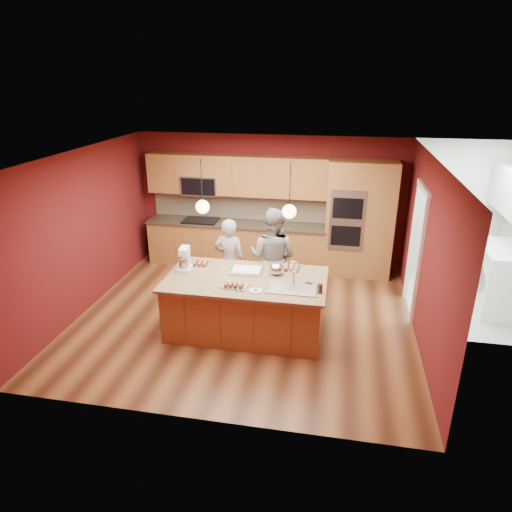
% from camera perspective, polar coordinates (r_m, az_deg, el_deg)
% --- Properties ---
extents(floor, '(5.50, 5.50, 0.00)m').
position_cam_1_polar(floor, '(7.76, -1.41, -7.60)').
color(floor, '#452413').
rests_on(floor, ground).
extents(ceiling, '(5.50, 5.50, 0.00)m').
position_cam_1_polar(ceiling, '(6.85, -1.62, 12.46)').
color(ceiling, silver).
rests_on(ceiling, ground).
extents(wall_back, '(5.50, 0.00, 5.50)m').
position_cam_1_polar(wall_back, '(9.54, 1.66, 6.88)').
color(wall_back, '#531213').
rests_on(wall_back, ground).
extents(wall_front, '(5.50, 0.00, 5.50)m').
position_cam_1_polar(wall_front, '(5.00, -7.58, -7.94)').
color(wall_front, '#531213').
rests_on(wall_front, ground).
extents(wall_left, '(0.00, 5.00, 5.00)m').
position_cam_1_polar(wall_left, '(8.20, -20.68, 2.91)').
color(wall_left, '#531213').
rests_on(wall_left, ground).
extents(wall_right, '(0.00, 5.00, 5.00)m').
position_cam_1_polar(wall_right, '(7.17, 20.52, 0.28)').
color(wall_right, '#531213').
rests_on(wall_right, ground).
extents(cabinet_run, '(3.74, 0.64, 2.30)m').
position_cam_1_polar(cabinet_run, '(9.53, -2.66, 4.56)').
color(cabinet_run, brown).
rests_on(cabinet_run, floor).
extents(oven_column, '(1.30, 0.62, 2.30)m').
position_cam_1_polar(oven_column, '(9.20, 12.80, 4.48)').
color(oven_column, brown).
rests_on(oven_column, floor).
extents(doorway_trim, '(0.08, 1.11, 2.20)m').
position_cam_1_polar(doorway_trim, '(8.01, 19.26, 0.37)').
color(doorway_trim, white).
rests_on(doorway_trim, wall_right).
extents(pendant_left, '(0.20, 0.20, 0.80)m').
position_cam_1_polar(pendant_left, '(6.76, -6.70, 6.15)').
color(pendant_left, black).
rests_on(pendant_left, ceiling).
extents(pendant_right, '(0.20, 0.20, 0.80)m').
position_cam_1_polar(pendant_right, '(6.50, 4.18, 5.61)').
color(pendant_right, black).
rests_on(pendant_right, ceiling).
extents(island, '(2.46, 1.38, 1.28)m').
position_cam_1_polar(island, '(7.17, -1.14, -6.02)').
color(island, brown).
rests_on(island, floor).
extents(person_left, '(0.61, 0.44, 1.54)m').
position_cam_1_polar(person_left, '(7.98, -3.30, -0.63)').
color(person_left, black).
rests_on(person_left, floor).
extents(person_right, '(1.01, 0.88, 1.77)m').
position_cam_1_polar(person_right, '(7.80, 2.11, -0.24)').
color(person_right, gray).
rests_on(person_right, floor).
extents(stand_mixer, '(0.23, 0.30, 0.38)m').
position_cam_1_polar(stand_mixer, '(7.29, -8.90, -0.57)').
color(stand_mixer, white).
rests_on(stand_mixer, island).
extents(sheet_cake, '(0.52, 0.40, 0.05)m').
position_cam_1_polar(sheet_cake, '(7.20, -1.20, -1.82)').
color(sheet_cake, silver).
rests_on(sheet_cake, island).
extents(cooling_rack, '(0.42, 0.33, 0.02)m').
position_cam_1_polar(cooling_rack, '(6.73, -2.64, -3.72)').
color(cooling_rack, '#A0A3A7').
rests_on(cooling_rack, island).
extents(mixing_bowl, '(0.23, 0.23, 0.19)m').
position_cam_1_polar(mixing_bowl, '(7.08, 2.56, -1.63)').
color(mixing_bowl, '#B6B9BD').
rests_on(mixing_bowl, island).
extents(plate, '(0.19, 0.19, 0.01)m').
position_cam_1_polar(plate, '(6.57, -0.03, -4.37)').
color(plate, silver).
rests_on(plate, island).
extents(tumbler, '(0.07, 0.07, 0.14)m').
position_cam_1_polar(tumbler, '(6.56, 8.01, -4.05)').
color(tumbler, '#37240D').
rests_on(tumbler, island).
extents(phone, '(0.13, 0.10, 0.01)m').
position_cam_1_polar(phone, '(6.84, 6.64, -3.43)').
color(phone, black).
rests_on(phone, island).
extents(cupcakes_left, '(0.25, 0.25, 0.07)m').
position_cam_1_polar(cupcakes_left, '(7.52, -6.95, -0.78)').
color(cupcakes_left, '#BA7245').
rests_on(cupcakes_left, island).
extents(cupcakes_rack, '(0.30, 0.15, 0.07)m').
position_cam_1_polar(cupcakes_rack, '(6.66, -2.81, -3.59)').
color(cupcakes_rack, '#BA7245').
rests_on(cupcakes_rack, island).
extents(cupcakes_right, '(0.25, 0.25, 0.08)m').
position_cam_1_polar(cupcakes_right, '(7.29, 4.50, -1.44)').
color(cupcakes_right, '#BA7245').
rests_on(cupcakes_right, island).
extents(washer, '(0.70, 0.72, 1.11)m').
position_cam_1_polar(washer, '(8.63, 28.48, -3.17)').
color(washer, white).
rests_on(washer, floor).
extents(dryer, '(0.71, 0.73, 1.09)m').
position_cam_1_polar(dryer, '(9.15, 27.39, -1.68)').
color(dryer, white).
rests_on(dryer, floor).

